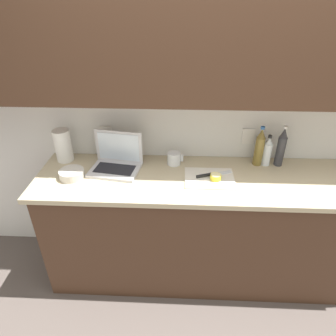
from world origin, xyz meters
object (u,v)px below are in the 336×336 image
laptop (116,161)px  measuring_cup (174,158)px  bottle_green_soda (281,148)px  bowl_white (72,174)px  lemon_half_cut (216,177)px  knife (208,175)px  paper_towel_roll (63,146)px  bottle_oil_tall (267,152)px  bottle_water_clear (259,147)px  cutting_board (209,178)px

laptop → measuring_cup: size_ratio=3.20×
laptop → bottle_green_soda: 1.19m
laptop → bowl_white: bearing=-145.1°
lemon_half_cut → measuring_cup: size_ratio=0.63×
bottle_green_soda → measuring_cup: size_ratio=2.60×
knife → bottle_green_soda: size_ratio=0.83×
knife → bottle_green_soda: (0.53, 0.19, 0.13)m
laptop → measuring_cup: bearing=19.7°
bottle_green_soda → paper_towel_roll: bottle_green_soda is taller
lemon_half_cut → bottle_oil_tall: 0.46m
bottle_oil_tall → bottle_green_soda: bearing=0.0°
laptop → bowl_white: size_ratio=2.23×
bottle_green_soda → paper_towel_roll: 1.60m
bottle_water_clear → bowl_white: size_ratio=1.77×
laptop → lemon_half_cut: (0.70, -0.13, -0.03)m
laptop → measuring_cup: laptop is taller
cutting_board → measuring_cup: bearing=142.5°
lemon_half_cut → bottle_water_clear: 0.42m
bottle_oil_tall → measuring_cup: size_ratio=1.99×
cutting_board → lemon_half_cut: (0.04, -0.02, 0.02)m
lemon_half_cut → bottle_water_clear: size_ratio=0.25×
cutting_board → knife: size_ratio=1.31×
paper_towel_roll → lemon_half_cut: bearing=-11.8°
laptop → bowl_white: 0.32m
lemon_half_cut → measuring_cup: 0.36m
laptop → knife: 0.66m
bottle_oil_tall → laptop: bearing=-174.6°
knife → measuring_cup: 0.30m
cutting_board → lemon_half_cut: 0.05m
knife → lemon_half_cut: 0.07m
cutting_board → bottle_oil_tall: size_ratio=1.43×
cutting_board → bowl_white: size_ratio=1.99×
lemon_half_cut → bottle_green_soda: 0.55m
cutting_board → bottle_water_clear: (0.37, 0.22, 0.14)m
knife → paper_towel_roll: bearing=149.6°
cutting_board → bottle_green_soda: bearing=22.5°
lemon_half_cut → bowl_white: bearing=-179.6°
bowl_white → knife: bearing=3.1°
lemon_half_cut → bottle_green_soda: size_ratio=0.24×
laptop → bottle_green_soda: (1.19, 0.10, 0.08)m
laptop → paper_towel_roll: size_ratio=1.56×
laptop → cutting_board: (0.66, -0.11, -0.06)m
cutting_board → paper_towel_roll: (-1.08, 0.21, 0.12)m
knife → bottle_water_clear: size_ratio=0.85×
cutting_board → paper_towel_roll: paper_towel_roll is taller
bottle_oil_tall → measuring_cup: (-0.68, -0.02, -0.06)m
knife → bottle_water_clear: bearing=6.9°
laptop → paper_towel_roll: laptop is taller
laptop → lemon_half_cut: laptop is taller
cutting_board → paper_towel_roll: 1.11m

